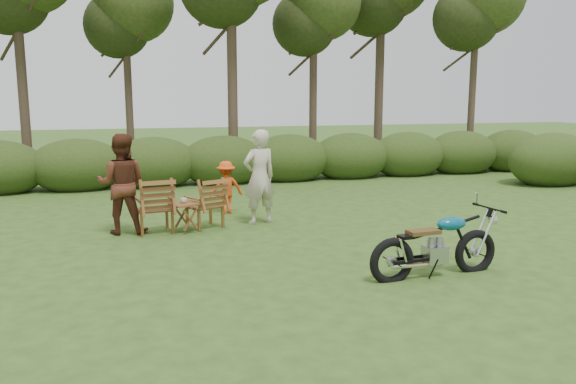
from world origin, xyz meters
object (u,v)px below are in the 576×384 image
object	(u,v)px
cup	(183,200)
child	(227,213)
side_table	(186,218)
lawn_chair_left	(155,232)
lawn_chair_right	(205,227)
adult_a	(260,223)
motorcycle	(434,276)
adult_b	(124,233)

from	to	relation	value
cup	child	bearing A→B (deg)	53.48
side_table	child	xyz separation A→B (m)	(1.05, 1.49, -0.27)
child	lawn_chair_left	bearing A→B (deg)	32.48
lawn_chair_right	adult_a	bearing A→B (deg)	159.46
cup	child	size ratio (longest dim) A/B	0.11
motorcycle	child	xyz separation A→B (m)	(-1.96, 5.11, 0.00)
motorcycle	lawn_chair_left	size ratio (longest dim) A/B	1.87
child	side_table	bearing A→B (deg)	47.82
cup	adult_a	size ratio (longest dim) A/B	0.07
adult_a	adult_b	xyz separation A→B (m)	(-2.60, -0.05, 0.00)
motorcycle	cup	size ratio (longest dim) A/B	14.91
motorcycle	lawn_chair_left	distance (m)	5.20
lawn_chair_left	adult_a	xyz separation A→B (m)	(2.04, 0.15, 0.00)
child	cup	bearing A→B (deg)	46.31
lawn_chair_right	adult_b	size ratio (longest dim) A/B	0.53
side_table	child	distance (m)	1.85
cup	adult_b	bearing A→B (deg)	167.80
lawn_chair_left	adult_a	bearing A→B (deg)	176.66
cup	motorcycle	bearing A→B (deg)	-50.20
cup	adult_b	world-z (taller)	adult_b
adult_a	child	size ratio (longest dim) A/B	1.65
lawn_chair_left	side_table	xyz separation A→B (m)	(0.55, -0.17, 0.27)
lawn_chair_left	adult_a	world-z (taller)	adult_a
lawn_chair_right	side_table	xyz separation A→B (m)	(-0.39, -0.28, 0.27)
motorcycle	side_table	size ratio (longest dim) A/B	3.49
lawn_chair_right	child	distance (m)	1.38
cup	child	xyz separation A→B (m)	(1.08, 1.46, -0.60)
side_table	adult_a	xyz separation A→B (m)	(1.49, 0.32, -0.27)
lawn_chair_right	adult_a	size ratio (longest dim) A/B	0.52
side_table	child	world-z (taller)	child
side_table	cup	bearing A→B (deg)	135.76
motorcycle	lawn_chair_right	xyz separation A→B (m)	(-2.61, 3.90, 0.00)
motorcycle	side_table	xyz separation A→B (m)	(-3.01, 3.62, 0.27)
motorcycle	child	world-z (taller)	child
adult_b	lawn_chair_right	bearing A→B (deg)	-167.31
lawn_chair_right	adult_a	world-z (taller)	adult_a
adult_a	adult_b	size ratio (longest dim) A/B	1.02
side_table	adult_b	world-z (taller)	adult_b
lawn_chair_left	adult_b	distance (m)	0.57
adult_b	lawn_chair_left	bearing A→B (deg)	-177.74
lawn_chair_right	cup	bearing A→B (deg)	7.22
motorcycle	adult_a	size ratio (longest dim) A/B	1.03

